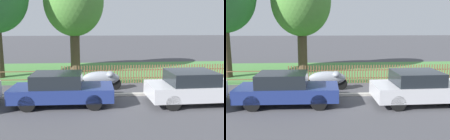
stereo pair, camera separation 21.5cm
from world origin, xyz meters
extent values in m
plane|color=#424247|center=(0.00, 0.00, 0.00)|extent=(120.00, 120.00, 0.00)
cube|color=#B2ADA3|center=(0.00, 0.10, 0.06)|extent=(39.35, 0.20, 0.12)
cube|color=#477F3D|center=(0.00, 6.50, 0.01)|extent=(39.35, 7.71, 0.01)
cube|color=brown|center=(0.00, 2.67, 0.29)|extent=(39.35, 0.03, 0.05)
cube|color=brown|center=(0.00, 2.67, 0.75)|extent=(39.35, 0.03, 0.05)
cube|color=brown|center=(-6.17, 2.65, 0.52)|extent=(0.06, 0.03, 1.05)
cube|color=brown|center=(-6.01, 2.65, 0.52)|extent=(0.06, 0.03, 1.05)
cube|color=brown|center=(-5.85, 2.65, 0.52)|extent=(0.06, 0.03, 1.05)
cube|color=brown|center=(-5.70, 2.65, 0.52)|extent=(0.06, 0.03, 1.05)
cube|color=brown|center=(-5.54, 2.65, 0.52)|extent=(0.06, 0.03, 1.05)
cube|color=brown|center=(-5.38, 2.65, 0.52)|extent=(0.06, 0.03, 1.05)
cube|color=brown|center=(-5.23, 2.65, 0.52)|extent=(0.06, 0.03, 1.05)
cube|color=brown|center=(-5.07, 2.65, 0.52)|extent=(0.06, 0.03, 1.05)
cube|color=brown|center=(-4.92, 2.65, 0.52)|extent=(0.06, 0.03, 1.05)
cube|color=brown|center=(-4.76, 2.65, 0.52)|extent=(0.06, 0.03, 1.05)
cube|color=brown|center=(-4.60, 2.65, 0.52)|extent=(0.06, 0.03, 1.05)
cube|color=brown|center=(-4.45, 2.65, 0.52)|extent=(0.06, 0.03, 1.05)
cube|color=brown|center=(-4.29, 2.65, 0.52)|extent=(0.06, 0.03, 1.05)
cube|color=brown|center=(-4.14, 2.65, 0.52)|extent=(0.06, 0.03, 1.05)
cube|color=brown|center=(-3.98, 2.65, 0.52)|extent=(0.06, 0.03, 1.05)
cube|color=brown|center=(-3.82, 2.65, 0.52)|extent=(0.06, 0.03, 1.05)
cube|color=brown|center=(-3.67, 2.65, 0.52)|extent=(0.06, 0.03, 1.05)
cube|color=brown|center=(-3.51, 2.65, 0.52)|extent=(0.06, 0.03, 1.05)
cube|color=brown|center=(-3.36, 2.65, 0.52)|extent=(0.06, 0.03, 1.05)
cube|color=brown|center=(-3.20, 2.65, 0.52)|extent=(0.06, 0.03, 1.05)
cube|color=brown|center=(-3.04, 2.65, 0.52)|extent=(0.06, 0.03, 1.05)
cube|color=brown|center=(-2.89, 2.65, 0.52)|extent=(0.06, 0.03, 1.05)
cube|color=brown|center=(-2.73, 2.65, 0.52)|extent=(0.06, 0.03, 1.05)
cube|color=brown|center=(-2.58, 2.65, 0.52)|extent=(0.06, 0.03, 1.05)
cube|color=brown|center=(-2.42, 2.65, 0.52)|extent=(0.06, 0.03, 1.05)
cube|color=brown|center=(-2.26, 2.65, 0.52)|extent=(0.06, 0.03, 1.05)
cube|color=brown|center=(-2.11, 2.65, 0.52)|extent=(0.06, 0.03, 1.05)
cube|color=brown|center=(-1.95, 2.65, 0.52)|extent=(0.06, 0.03, 1.05)
cube|color=brown|center=(-1.79, 2.65, 0.52)|extent=(0.06, 0.03, 1.05)
cube|color=brown|center=(-1.64, 2.65, 0.52)|extent=(0.06, 0.03, 1.05)
cube|color=brown|center=(-1.48, 2.65, 0.52)|extent=(0.06, 0.03, 1.05)
cube|color=brown|center=(-1.33, 2.65, 0.52)|extent=(0.06, 0.03, 1.05)
cube|color=brown|center=(-1.17, 2.65, 0.52)|extent=(0.06, 0.03, 1.05)
cube|color=brown|center=(-1.01, 2.65, 0.52)|extent=(0.06, 0.03, 1.05)
cube|color=brown|center=(-0.86, 2.65, 0.52)|extent=(0.06, 0.03, 1.05)
cube|color=brown|center=(-0.70, 2.65, 0.52)|extent=(0.06, 0.03, 1.05)
cube|color=brown|center=(-0.55, 2.65, 0.52)|extent=(0.06, 0.03, 1.05)
cube|color=brown|center=(-0.39, 2.65, 0.52)|extent=(0.06, 0.03, 1.05)
cube|color=brown|center=(-0.23, 2.65, 0.52)|extent=(0.06, 0.03, 1.05)
cube|color=brown|center=(-0.08, 2.65, 0.52)|extent=(0.06, 0.03, 1.05)
cube|color=brown|center=(0.08, 2.65, 0.52)|extent=(0.06, 0.03, 1.05)
cube|color=brown|center=(0.23, 2.65, 0.52)|extent=(0.06, 0.03, 1.05)
cube|color=brown|center=(0.39, 2.65, 0.52)|extent=(0.06, 0.03, 1.05)
cube|color=brown|center=(0.55, 2.65, 0.52)|extent=(0.06, 0.03, 1.05)
cube|color=brown|center=(0.70, 2.65, 0.52)|extent=(0.06, 0.03, 1.05)
cube|color=brown|center=(0.86, 2.65, 0.52)|extent=(0.06, 0.03, 1.05)
cube|color=brown|center=(1.01, 2.65, 0.52)|extent=(0.06, 0.03, 1.05)
cube|color=brown|center=(1.17, 2.65, 0.52)|extent=(0.06, 0.03, 1.05)
cube|color=brown|center=(1.33, 2.65, 0.52)|extent=(0.06, 0.03, 1.05)
cube|color=brown|center=(1.48, 2.65, 0.52)|extent=(0.06, 0.03, 1.05)
cube|color=brown|center=(1.64, 2.65, 0.52)|extent=(0.06, 0.03, 1.05)
cube|color=brown|center=(1.79, 2.65, 0.52)|extent=(0.06, 0.03, 1.05)
cube|color=brown|center=(1.95, 2.65, 0.52)|extent=(0.06, 0.03, 1.05)
cube|color=brown|center=(2.11, 2.65, 0.52)|extent=(0.06, 0.03, 1.05)
cube|color=brown|center=(2.26, 2.65, 0.52)|extent=(0.06, 0.03, 1.05)
cube|color=brown|center=(2.42, 2.65, 0.52)|extent=(0.06, 0.03, 1.05)
cube|color=brown|center=(2.58, 2.65, 0.52)|extent=(0.06, 0.03, 1.05)
cube|color=brown|center=(2.73, 2.65, 0.52)|extent=(0.06, 0.03, 1.05)
cube|color=brown|center=(2.89, 2.65, 0.52)|extent=(0.06, 0.03, 1.05)
cube|color=brown|center=(3.04, 2.65, 0.52)|extent=(0.06, 0.03, 1.05)
cube|color=brown|center=(3.20, 2.65, 0.52)|extent=(0.06, 0.03, 1.05)
cube|color=navy|center=(-5.72, -1.04, 0.55)|extent=(4.21, 1.72, 0.55)
cube|color=black|center=(-5.93, -1.04, 1.10)|extent=(2.03, 1.53, 0.55)
cylinder|color=black|center=(-4.41, -0.29, 0.32)|extent=(0.65, 0.15, 0.65)
cylinder|color=black|center=(-4.43, -1.82, 0.32)|extent=(0.65, 0.15, 0.65)
cylinder|color=black|center=(-7.01, -0.26, 0.32)|extent=(0.65, 0.15, 0.65)
cylinder|color=black|center=(-7.03, -1.79, 0.32)|extent=(0.65, 0.15, 0.65)
cube|color=#BCBCC1|center=(-0.11, -1.21, 0.57)|extent=(4.07, 1.98, 0.60)
cube|color=black|center=(-0.31, -1.22, 1.14)|extent=(1.98, 1.74, 0.54)
cylinder|color=black|center=(1.11, -0.31, 0.32)|extent=(0.63, 0.16, 0.63)
cylinder|color=black|center=(-1.38, -0.38, 0.32)|extent=(0.63, 0.16, 0.63)
cylinder|color=black|center=(-1.33, -2.11, 0.32)|extent=(0.63, 0.16, 0.63)
cylinder|color=black|center=(-3.31, 1.23, 0.32)|extent=(0.63, 0.11, 0.63)
cylinder|color=black|center=(-4.74, 1.26, 0.32)|extent=(0.63, 0.11, 0.63)
ellipsoid|color=gray|center=(-4.03, 1.24, 0.62)|extent=(1.91, 0.59, 0.72)
ellipsoid|color=gray|center=(-3.58, 1.23, 0.82)|extent=(0.45, 0.70, 0.33)
cylinder|color=#473828|center=(-5.63, 6.05, 1.78)|extent=(0.65, 0.65, 3.56)
ellipsoid|color=#4C8438|center=(-5.63, 6.05, 4.82)|extent=(4.00, 4.00, 4.60)
camera|label=1|loc=(-4.50, -11.25, 3.39)|focal=40.00mm
camera|label=2|loc=(-4.28, -11.26, 3.39)|focal=40.00mm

